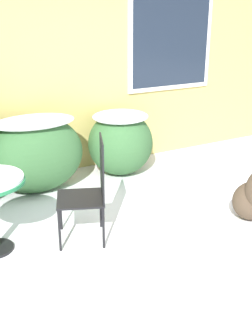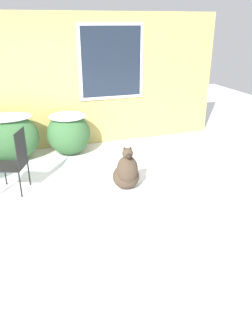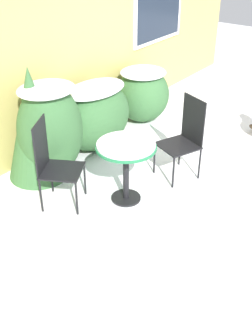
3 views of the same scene
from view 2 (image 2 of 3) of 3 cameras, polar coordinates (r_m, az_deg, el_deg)
The scene contains 6 objects.
ground_plane at distance 5.36m, azimuth -12.12°, elevation -4.56°, with size 16.00×16.00×0.00m, color white.
house_wall at distance 7.02m, azimuth -14.63°, elevation 14.07°, with size 8.00×0.10×2.72m.
shrub_middle at distance 6.71m, azimuth -19.83°, elevation 5.18°, with size 1.16×0.74×0.94m.
shrub_right at distance 6.80m, azimuth -9.96°, elevation 6.15°, with size 0.88×0.83×0.86m.
patio_chair_far_side at distance 5.42m, azimuth -18.71°, elevation 1.32°, with size 0.58×0.58×1.03m.
dog at distance 5.27m, azimuth 0.09°, elevation -0.84°, with size 0.49×0.59×0.77m.
Camera 2 is at (-0.41, -4.71, 2.53)m, focal length 35.00 mm.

